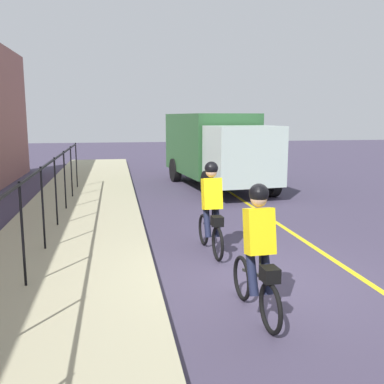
# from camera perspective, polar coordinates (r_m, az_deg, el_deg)

# --- Properties ---
(ground_plane) EXTENTS (80.00, 80.00, 0.00)m
(ground_plane) POSITION_cam_1_polar(r_m,az_deg,el_deg) (7.51, 9.61, -11.21)
(ground_plane) COLOR #3F384E
(lane_line_centre) EXTENTS (36.00, 0.12, 0.01)m
(lane_line_centre) POSITION_cam_1_polar(r_m,az_deg,el_deg) (8.17, 20.42, -9.94)
(lane_line_centre) COLOR yellow
(lane_line_centre) RESTS_ON ground
(sidewalk) EXTENTS (40.00, 3.20, 0.15)m
(sidewalk) POSITION_cam_1_polar(r_m,az_deg,el_deg) (7.16, -17.60, -11.98)
(sidewalk) COLOR tan
(sidewalk) RESTS_ON ground
(iron_fence) EXTENTS (17.23, 0.04, 1.60)m
(iron_fence) POSITION_cam_1_polar(r_m,az_deg,el_deg) (7.84, -20.03, -0.62)
(iron_fence) COLOR black
(iron_fence) RESTS_ON sidewalk
(cyclist_lead) EXTENTS (1.71, 0.38, 1.83)m
(cyclist_lead) POSITION_cam_1_polar(r_m,az_deg,el_deg) (5.89, 8.61, -7.77)
(cyclist_lead) COLOR black
(cyclist_lead) RESTS_ON ground
(cyclist_follow) EXTENTS (1.71, 0.38, 1.83)m
(cyclist_follow) POSITION_cam_1_polar(r_m,az_deg,el_deg) (8.54, 2.55, -2.14)
(cyclist_follow) COLOR black
(cyclist_follow) RESTS_ON ground
(box_truck_background) EXTENTS (6.93, 3.17, 2.78)m
(box_truck_background) POSITION_cam_1_polar(r_m,az_deg,el_deg) (16.73, 3.12, 5.93)
(box_truck_background) COLOR #2B5A30
(box_truck_background) RESTS_ON ground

